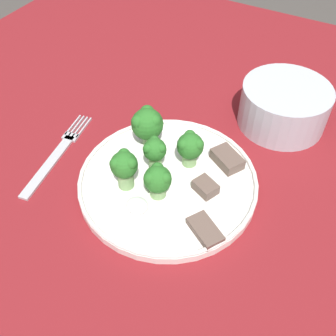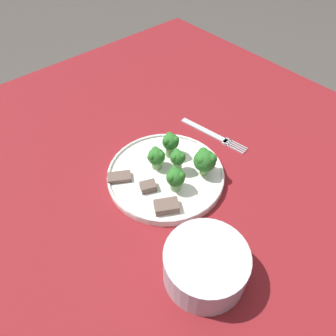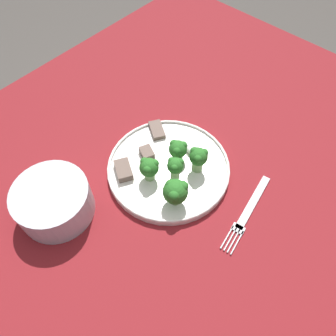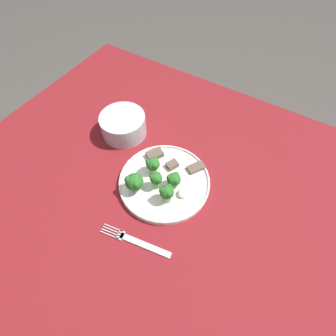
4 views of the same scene
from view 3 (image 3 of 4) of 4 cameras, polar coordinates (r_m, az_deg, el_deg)
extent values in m
plane|color=#4C4742|center=(1.37, 1.76, -19.41)|extent=(8.00, 8.00, 0.00)
cube|color=maroon|center=(0.68, 3.33, -3.50)|extent=(1.06, 1.19, 0.03)
cylinder|color=brown|center=(1.43, 2.01, 13.67)|extent=(0.06, 0.06, 0.72)
cylinder|color=white|center=(0.68, -0.04, -0.25)|extent=(0.25, 0.25, 0.01)
torus|color=white|center=(0.67, -0.04, 0.18)|extent=(0.25, 0.25, 0.01)
cube|color=#B2B2B7|center=(0.67, 14.59, -5.74)|extent=(0.04, 0.13, 0.00)
cube|color=#B2B2B7|center=(0.63, 12.12, -10.30)|extent=(0.03, 0.02, 0.00)
cube|color=#B2B2B7|center=(0.62, 10.23, -11.76)|extent=(0.01, 0.05, 0.00)
cube|color=#B2B2B7|center=(0.62, 10.79, -12.05)|extent=(0.01, 0.05, 0.00)
cube|color=#B2B2B7|center=(0.62, 11.35, -12.33)|extent=(0.01, 0.05, 0.00)
cube|color=#B2B2B7|center=(0.62, 11.91, -12.62)|extent=(0.01, 0.05, 0.00)
cylinder|color=#B7BCC6|center=(0.64, -19.28, -5.54)|extent=(0.14, 0.14, 0.07)
cylinder|color=white|center=(0.65, -19.14, -5.78)|extent=(0.12, 0.12, 0.05)
cylinder|color=#7FA866|center=(0.63, 1.26, -5.40)|extent=(0.02, 0.02, 0.02)
sphere|color=#286B23|center=(0.60, 1.30, -4.15)|extent=(0.05, 0.05, 0.05)
sphere|color=#286B23|center=(0.60, 0.28, -2.83)|extent=(0.02, 0.02, 0.02)
sphere|color=#286B23|center=(0.58, 1.06, -4.82)|extent=(0.02, 0.02, 0.02)
sphere|color=#286B23|center=(0.59, 2.63, -3.24)|extent=(0.02, 0.02, 0.02)
cylinder|color=#7FA866|center=(0.65, -3.22, -1.11)|extent=(0.02, 0.02, 0.02)
sphere|color=#286B23|center=(0.63, -3.32, 0.08)|extent=(0.04, 0.04, 0.04)
sphere|color=#286B23|center=(0.63, -4.11, 1.10)|extent=(0.02, 0.02, 0.02)
sphere|color=#286B23|center=(0.62, -3.60, -0.33)|extent=(0.02, 0.02, 0.02)
sphere|color=#286B23|center=(0.63, -2.35, 0.81)|extent=(0.02, 0.02, 0.02)
cylinder|color=#7FA866|center=(0.68, 1.69, 2.16)|extent=(0.02, 0.02, 0.02)
sphere|color=#286B23|center=(0.66, 1.74, 3.29)|extent=(0.04, 0.04, 0.04)
sphere|color=#286B23|center=(0.66, 1.02, 4.26)|extent=(0.02, 0.02, 0.02)
sphere|color=#286B23|center=(0.65, 1.58, 2.97)|extent=(0.02, 0.02, 0.02)
sphere|color=#286B23|center=(0.66, 2.68, 3.99)|extent=(0.02, 0.02, 0.02)
cylinder|color=#7FA866|center=(0.65, 1.24, -0.87)|extent=(0.02, 0.02, 0.03)
sphere|color=#286B23|center=(0.63, 1.29, 0.41)|extent=(0.03, 0.03, 0.03)
sphere|color=#286B23|center=(0.63, 0.63, 1.28)|extent=(0.01, 0.01, 0.01)
sphere|color=#286B23|center=(0.62, 1.13, 0.07)|extent=(0.01, 0.01, 0.01)
sphere|color=#286B23|center=(0.63, 2.14, 1.03)|extent=(0.01, 0.01, 0.01)
cylinder|color=#7FA866|center=(0.67, 5.15, 0.59)|extent=(0.02, 0.02, 0.03)
sphere|color=#286B23|center=(0.64, 5.33, 1.97)|extent=(0.04, 0.04, 0.04)
sphere|color=#286B23|center=(0.64, 4.61, 2.95)|extent=(0.02, 0.02, 0.02)
sphere|color=#286B23|center=(0.63, 5.24, 1.61)|extent=(0.02, 0.02, 0.02)
sphere|color=#286B23|center=(0.64, 6.32, 2.67)|extent=(0.02, 0.02, 0.02)
cube|color=brown|center=(0.69, -3.70, 2.64)|extent=(0.04, 0.03, 0.02)
cube|color=brown|center=(0.67, -7.76, -0.35)|extent=(0.06, 0.05, 0.02)
cube|color=brown|center=(0.73, -1.94, 6.65)|extent=(0.06, 0.05, 0.01)
ellipsoid|color=white|center=(0.70, 4.28, 3.36)|extent=(0.03, 0.03, 0.02)
camera|label=1|loc=(0.75, 8.88, 44.71)|focal=42.00mm
camera|label=2|loc=(0.57, -66.30, 25.93)|focal=35.00mm
camera|label=4|loc=(0.50, 70.85, 36.35)|focal=28.00mm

